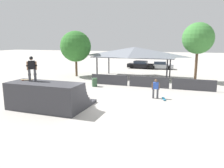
{
  "coord_description": "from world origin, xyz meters",
  "views": [
    {
      "loc": [
        5.4,
        -13.22,
        4.51
      ],
      "look_at": [
        -0.42,
        3.5,
        1.01
      ],
      "focal_mm": 35.0,
      "sensor_mm": 36.0,
      "label": 1
    }
  ],
  "objects_px": {
    "bystander_walking": "(156,88)",
    "parked_car_silver": "(160,65)",
    "skateboard_on_ground": "(164,99)",
    "trash_bin": "(95,82)",
    "tree_beside_pavilion": "(198,38)",
    "parked_car_black": "(141,65)",
    "skater_on_deck": "(32,67)",
    "tree_far_back": "(76,46)",
    "skateboard_on_deck": "(27,80)"
  },
  "relations": [
    {
      "from": "bystander_walking",
      "to": "parked_car_silver",
      "type": "xyz_separation_m",
      "value": [
        -1.91,
        18.89,
        -0.25
      ]
    },
    {
      "from": "skateboard_on_ground",
      "to": "trash_bin",
      "type": "height_order",
      "value": "trash_bin"
    },
    {
      "from": "bystander_walking",
      "to": "tree_beside_pavilion",
      "type": "height_order",
      "value": "tree_beside_pavilion"
    },
    {
      "from": "bystander_walking",
      "to": "skateboard_on_ground",
      "type": "bearing_deg",
      "value": 151.97
    },
    {
      "from": "parked_car_black",
      "to": "bystander_walking",
      "type": "bearing_deg",
      "value": -71.29
    },
    {
      "from": "skater_on_deck",
      "to": "bystander_walking",
      "type": "bearing_deg",
      "value": -1.91
    },
    {
      "from": "tree_far_back",
      "to": "bystander_walking",
      "type": "bearing_deg",
      "value": -35.06
    },
    {
      "from": "bystander_walking",
      "to": "parked_car_black",
      "type": "bearing_deg",
      "value": -90.56
    },
    {
      "from": "skateboard_on_deck",
      "to": "tree_beside_pavilion",
      "type": "bearing_deg",
      "value": 34.3
    },
    {
      "from": "bystander_walking",
      "to": "trash_bin",
      "type": "distance_m",
      "value": 6.99
    },
    {
      "from": "skateboard_on_ground",
      "to": "parked_car_black",
      "type": "height_order",
      "value": "parked_car_black"
    },
    {
      "from": "tree_beside_pavilion",
      "to": "parked_car_black",
      "type": "xyz_separation_m",
      "value": [
        -8.21,
        9.98,
        -4.17
      ]
    },
    {
      "from": "parked_car_black",
      "to": "skateboard_on_deck",
      "type": "bearing_deg",
      "value": -93.72
    },
    {
      "from": "skater_on_deck",
      "to": "tree_beside_pavilion",
      "type": "bearing_deg",
      "value": 16.1
    },
    {
      "from": "skateboard_on_deck",
      "to": "skater_on_deck",
      "type": "bearing_deg",
      "value": -19.65
    },
    {
      "from": "skateboard_on_deck",
      "to": "parked_car_black",
      "type": "distance_m",
      "value": 23.97
    },
    {
      "from": "skater_on_deck",
      "to": "parked_car_silver",
      "type": "relative_size",
      "value": 0.4
    },
    {
      "from": "tree_beside_pavilion",
      "to": "parked_car_silver",
      "type": "bearing_deg",
      "value": 116.43
    },
    {
      "from": "skater_on_deck",
      "to": "trash_bin",
      "type": "relative_size",
      "value": 1.98
    },
    {
      "from": "bystander_walking",
      "to": "tree_beside_pavilion",
      "type": "relative_size",
      "value": 0.24
    },
    {
      "from": "tree_far_back",
      "to": "parked_car_silver",
      "type": "bearing_deg",
      "value": 49.24
    },
    {
      "from": "skater_on_deck",
      "to": "parked_car_black",
      "type": "bearing_deg",
      "value": 47.94
    },
    {
      "from": "skateboard_on_ground",
      "to": "tree_far_back",
      "type": "bearing_deg",
      "value": 39.27
    },
    {
      "from": "tree_beside_pavilion",
      "to": "bystander_walking",
      "type": "bearing_deg",
      "value": -110.1
    },
    {
      "from": "skater_on_deck",
      "to": "parked_car_silver",
      "type": "distance_m",
      "value": 24.77
    },
    {
      "from": "tree_far_back",
      "to": "trash_bin",
      "type": "xyz_separation_m",
      "value": [
        4.88,
        -5.29,
        -3.39
      ]
    },
    {
      "from": "tree_beside_pavilion",
      "to": "parked_car_black",
      "type": "distance_m",
      "value": 13.58
    },
    {
      "from": "skateboard_on_ground",
      "to": "tree_far_back",
      "type": "distance_m",
      "value": 14.97
    },
    {
      "from": "tree_far_back",
      "to": "parked_car_silver",
      "type": "distance_m",
      "value": 14.79
    },
    {
      "from": "skater_on_deck",
      "to": "parked_car_black",
      "type": "xyz_separation_m",
      "value": [
        2.55,
        23.77,
        -2.19
      ]
    },
    {
      "from": "tree_far_back",
      "to": "parked_car_black",
      "type": "relative_size",
      "value": 1.28
    },
    {
      "from": "skater_on_deck",
      "to": "tree_far_back",
      "type": "bearing_deg",
      "value": 70.04
    },
    {
      "from": "parked_car_black",
      "to": "skateboard_on_ground",
      "type": "bearing_deg",
      "value": -69.48
    },
    {
      "from": "skateboard_on_deck",
      "to": "bystander_walking",
      "type": "distance_m",
      "value": 9.61
    },
    {
      "from": "parked_car_black",
      "to": "tree_far_back",
      "type": "bearing_deg",
      "value": -116.89
    },
    {
      "from": "skateboard_on_deck",
      "to": "skateboard_on_ground",
      "type": "relative_size",
      "value": 0.95
    },
    {
      "from": "tree_beside_pavilion",
      "to": "trash_bin",
      "type": "height_order",
      "value": "tree_beside_pavilion"
    },
    {
      "from": "skateboard_on_deck",
      "to": "tree_far_back",
      "type": "xyz_separation_m",
      "value": [
        -3.25,
        13.05,
        1.93
      ]
    },
    {
      "from": "skateboard_on_ground",
      "to": "trash_bin",
      "type": "relative_size",
      "value": 1.03
    },
    {
      "from": "skateboard_on_ground",
      "to": "parked_car_silver",
      "type": "bearing_deg",
      "value": -8.99
    },
    {
      "from": "parked_car_black",
      "to": "trash_bin",
      "type": "bearing_deg",
      "value": -91.45
    },
    {
      "from": "skateboard_on_ground",
      "to": "tree_far_back",
      "type": "xyz_separation_m",
      "value": [
        -12.02,
        8.1,
        3.76
      ]
    },
    {
      "from": "trash_bin",
      "to": "parked_car_silver",
      "type": "height_order",
      "value": "parked_car_silver"
    },
    {
      "from": "tree_far_back",
      "to": "skater_on_deck",
      "type": "bearing_deg",
      "value": -74.02
    },
    {
      "from": "skater_on_deck",
      "to": "tree_beside_pavilion",
      "type": "relative_size",
      "value": 0.26
    },
    {
      "from": "bystander_walking",
      "to": "tree_far_back",
      "type": "bearing_deg",
      "value": -50.75
    },
    {
      "from": "trash_bin",
      "to": "parked_car_black",
      "type": "relative_size",
      "value": 0.19
    },
    {
      "from": "skateboard_on_deck",
      "to": "tree_beside_pavilion",
      "type": "distance_m",
      "value": 18.02
    },
    {
      "from": "tree_beside_pavilion",
      "to": "tree_far_back",
      "type": "relative_size",
      "value": 1.12
    },
    {
      "from": "bystander_walking",
      "to": "trash_bin",
      "type": "xyz_separation_m",
      "value": [
        -6.45,
        2.66,
        -0.43
      ]
    }
  ]
}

